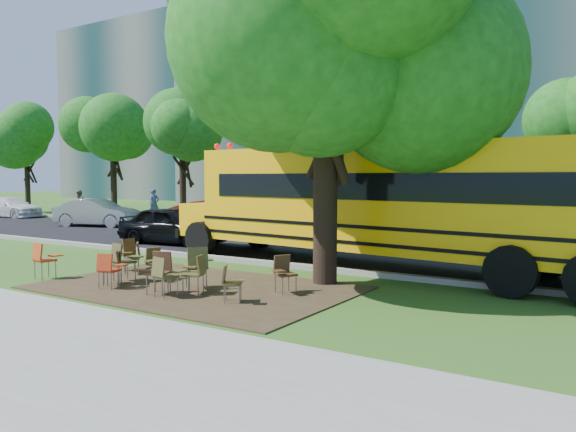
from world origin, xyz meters
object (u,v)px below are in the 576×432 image
Objects in this scene: pedestrian_b at (79,204)px; chair_9 at (134,255)px; school_bus at (399,199)px; chair_7 at (230,280)px; chair_2 at (109,267)px; bg_car_red at (217,216)px; chair_10 at (155,261)px; chair_1 at (123,258)px; chair_5 at (158,268)px; chair_0 at (43,257)px; bg_car_silver at (97,213)px; bg_car_white at (11,207)px; chair_3 at (113,264)px; pedestrian_a at (154,204)px; chair_11 at (198,263)px; chair_12 at (284,270)px; chair_8 at (127,251)px; black_car at (172,225)px; main_tree at (326,40)px; chair_4 at (164,273)px.

chair_9 is at bearing 13.31° from pedestrian_b.
school_bus is 17.87× the size of chair_7.
bg_car_red is at bearing 104.06° from chair_2.
chair_10 is at bearing -139.07° from chair_7.
chair_1 is 1.03× the size of chair_5.
pedestrian_b is (-19.90, 12.88, 0.34)m from chair_10.
bg_car_silver reaches higher than chair_0.
bg_car_white reaches higher than chair_9.
chair_10 is (0.42, 0.90, -0.00)m from chair_3.
chair_11 is at bearing -119.53° from pedestrian_a.
bg_car_white is at bearing -82.29° from chair_12.
chair_10 is 0.98× the size of chair_12.
chair_10 is at bearing 33.97° from chair_0.
school_bus is at bearing 5.86° from chair_11.
chair_12 reaches higher than chair_10.
bg_car_white is (-22.68, 11.25, 0.13)m from chair_3.
chair_3 is at bearing -122.47° from chair_7.
chair_1 is at bearing -121.57° from bg_car_white.
chair_11 reaches higher than chair_8.
pedestrian_a is (-19.17, 9.83, -1.02)m from school_bus.
chair_0 is 2.11m from chair_1.
black_car reaches higher than chair_11.
pedestrian_a reaches higher than black_car.
chair_9 is 14.85m from bg_car_silver.
chair_1 is 0.21× the size of bg_car_white.
chair_12 is 28.30m from bg_car_white.
chair_12 is at bearing -33.35° from chair_11.
chair_11 reaches higher than chair_12.
chair_8 is at bearing 113.84° from chair_2.
chair_0 is (-6.10, -3.18, -5.07)m from main_tree.
black_car is 0.98× the size of bg_car_silver.
chair_9 is at bearing 136.10° from chair_1.
pedestrian_b is (-23.31, 12.45, 0.33)m from chair_12.
bg_car_red is (-10.34, 10.18, 0.20)m from chair_12.
chair_3 is 0.19× the size of bg_car_silver.
chair_9 is (-1.00, 1.62, 0.01)m from chair_2.
bg_car_silver is at bearing -152.25° from pedestrian_a.
school_bus reaches higher than bg_car_red.
black_car is at bearing -110.53° from bg_car_white.
chair_11 is 8.61m from black_car.
chair_12 is 0.16× the size of bg_car_red.
bg_car_silver is at bearing -106.75° from chair_10.
main_tree reaches higher than chair_4.
chair_9 is (1.37, 1.64, -0.04)m from chair_0.
chair_0 is at bearing 155.65° from chair_8.
bg_car_silver is at bearing 4.57° from chair_3.
chair_4 is 14.61m from bg_car_red.
bg_car_white reaches higher than chair_8.
bg_car_white reaches higher than chair_12.
chair_1 is (1.96, 0.76, 0.03)m from chair_0.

